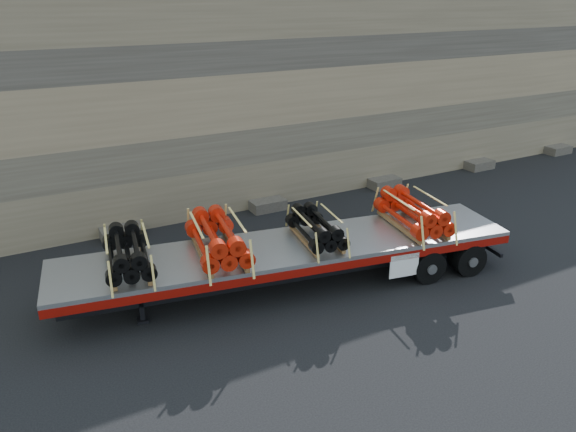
% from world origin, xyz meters
% --- Properties ---
extents(ground, '(120.00, 120.00, 0.00)m').
position_xyz_m(ground, '(0.00, 0.00, 0.00)').
color(ground, black).
rests_on(ground, ground).
extents(rock_wall, '(44.00, 3.00, 7.00)m').
position_xyz_m(rock_wall, '(0.00, 6.50, 3.50)').
color(rock_wall, '#7A6B54').
rests_on(rock_wall, ground).
extents(trailer, '(11.73, 4.08, 1.15)m').
position_xyz_m(trailer, '(0.10, -0.36, 0.58)').
color(trailer, '#AFB1B6').
rests_on(trailer, ground).
extents(bundle_front, '(1.38, 2.25, 0.75)m').
position_xyz_m(bundle_front, '(-3.72, 0.28, 1.53)').
color(bundle_front, black).
rests_on(bundle_front, trailer).
extents(bundle_midfront, '(1.55, 2.53, 0.84)m').
position_xyz_m(bundle_midfront, '(-1.67, -0.07, 1.57)').
color(bundle_midfront, red).
rests_on(bundle_midfront, trailer).
extents(bundle_midrear, '(1.28, 2.08, 0.69)m').
position_xyz_m(bundle_midrear, '(0.80, -0.48, 1.50)').
color(bundle_midrear, black).
rests_on(bundle_midrear, trailer).
extents(bundle_rear, '(1.51, 2.45, 0.81)m').
position_xyz_m(bundle_rear, '(3.52, -0.93, 1.56)').
color(bundle_rear, red).
rests_on(bundle_rear, trailer).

